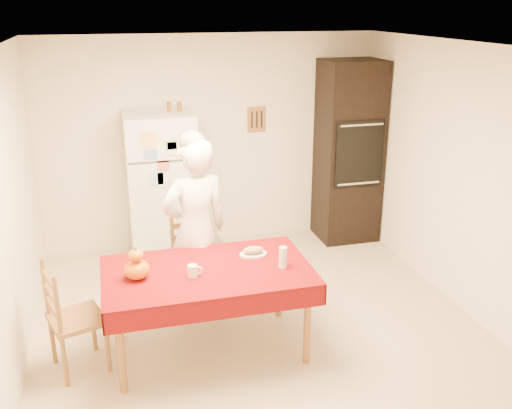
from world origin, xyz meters
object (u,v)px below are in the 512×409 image
object	(u,v)px
seated_woman	(196,231)
bread_plate	(253,254)
oven_cabinet	(349,152)
coffee_mug	(193,271)
chair_left	(68,315)
wine_glass	(283,257)
chair_far	(195,259)
pumpkin_lower	(137,270)
refrigerator	(162,188)
dining_table	(208,277)

from	to	relation	value
seated_woman	bread_plate	distance (m)	0.62
oven_cabinet	coffee_mug	bearing A→B (deg)	-136.44
oven_cabinet	chair_left	xyz separation A→B (m)	(-3.25, -2.05, -0.59)
chair_left	wine_glass	xyz separation A→B (m)	(1.73, -0.11, 0.34)
chair_far	seated_woman	xyz separation A→B (m)	(-0.01, -0.16, 0.36)
coffee_mug	chair_left	bearing A→B (deg)	174.25
chair_left	coffee_mug	size ratio (longest dim) A/B	9.50
pumpkin_lower	wine_glass	bearing A→B (deg)	-4.81
refrigerator	coffee_mug	xyz separation A→B (m)	(0.02, -2.11, -0.04)
oven_cabinet	pumpkin_lower	bearing A→B (deg)	-142.48
bread_plate	pumpkin_lower	bearing A→B (deg)	-169.62
chair_far	seated_woman	bearing A→B (deg)	-108.73
refrigerator	chair_far	bearing A→B (deg)	-82.50
wine_glass	oven_cabinet	bearing A→B (deg)	55.01
chair_far	seated_woman	world-z (taller)	seated_woman
dining_table	bread_plate	world-z (taller)	bread_plate
chair_far	refrigerator	bearing A→B (deg)	82.58
oven_cabinet	seated_woman	bearing A→B (deg)	-145.68
coffee_mug	pumpkin_lower	xyz separation A→B (m)	(-0.43, 0.09, 0.03)
pumpkin_lower	wine_glass	size ratio (longest dim) A/B	1.16
seated_woman	coffee_mug	world-z (taller)	seated_woman
refrigerator	chair_left	size ratio (longest dim) A/B	1.79
coffee_mug	wine_glass	distance (m)	0.75
chair_far	bread_plate	bearing A→B (deg)	-69.49
refrigerator	chair_left	bearing A→B (deg)	-115.76
oven_cabinet	dining_table	distance (m)	2.99
refrigerator	pumpkin_lower	world-z (taller)	refrigerator
coffee_mug	bread_plate	bearing A→B (deg)	25.24
pumpkin_lower	chair_far	bearing A→B (deg)	53.21
seated_woman	pumpkin_lower	xyz separation A→B (m)	(-0.57, -0.62, -0.03)
dining_table	seated_woman	size ratio (longest dim) A/B	0.98
dining_table	pumpkin_lower	world-z (taller)	pumpkin_lower
chair_far	chair_left	world-z (taller)	same
chair_far	chair_left	xyz separation A→B (m)	(-1.13, -0.76, 0.00)
seated_woman	wine_glass	xyz separation A→B (m)	(0.61, -0.72, -0.02)
oven_cabinet	wine_glass	world-z (taller)	oven_cabinet
dining_table	wine_glass	size ratio (longest dim) A/B	9.66
dining_table	bread_plate	size ratio (longest dim) A/B	7.08
seated_woman	pumpkin_lower	distance (m)	0.84
dining_table	chair_left	bearing A→B (deg)	179.97
dining_table	wine_glass	world-z (taller)	wine_glass
oven_cabinet	chair_left	distance (m)	3.89
chair_far	oven_cabinet	bearing A→B (deg)	16.56
coffee_mug	seated_woman	bearing A→B (deg)	78.82
seated_woman	pumpkin_lower	world-z (taller)	seated_woman
refrigerator	pumpkin_lower	xyz separation A→B (m)	(-0.41, -2.02, -0.01)
chair_far	wine_glass	bearing A→B (deg)	-70.46
coffee_mug	chair_far	bearing A→B (deg)	80.14
refrigerator	coffee_mug	bearing A→B (deg)	-89.58
oven_cabinet	chair_far	size ratio (longest dim) A/B	2.32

